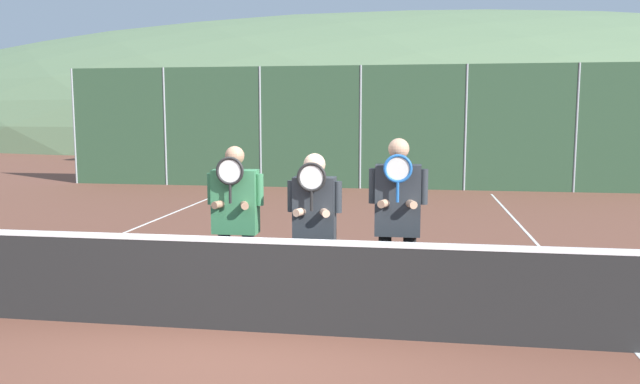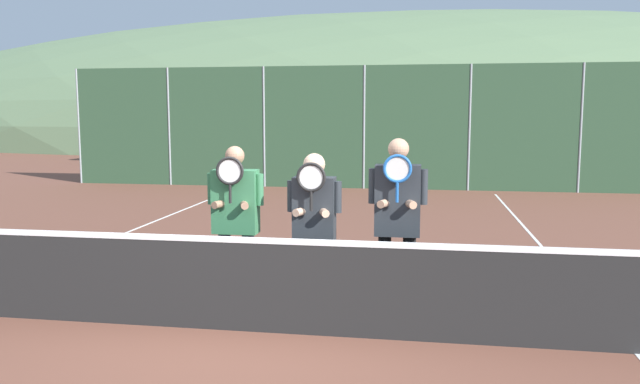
# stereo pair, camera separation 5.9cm
# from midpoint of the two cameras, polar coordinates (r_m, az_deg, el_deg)

# --- Properties ---
(ground_plane) EXTENTS (120.00, 120.00, 0.00)m
(ground_plane) POSITION_cam_midpoint_polar(r_m,az_deg,el_deg) (6.20, -6.26, -12.54)
(ground_plane) COLOR brown
(hill_distant) EXTENTS (103.98, 57.77, 20.22)m
(hill_distant) POSITION_cam_midpoint_polar(r_m,az_deg,el_deg) (56.66, 7.78, 4.99)
(hill_distant) COLOR #5B7551
(hill_distant) RESTS_ON ground_plane
(clubhouse_building) EXTENTS (15.70, 5.50, 3.47)m
(clubhouse_building) POSITION_cam_midpoint_polar(r_m,az_deg,el_deg) (26.37, 1.60, 6.45)
(clubhouse_building) COLOR #9EA3A8
(clubhouse_building) RESTS_ON ground_plane
(fence_back) EXTENTS (17.24, 0.06, 3.41)m
(fence_back) POSITION_cam_midpoint_polar(r_m,az_deg,el_deg) (17.46, 4.14, 5.90)
(fence_back) COLOR gray
(fence_back) RESTS_ON ground_plane
(tennis_net) EXTENTS (9.46, 0.09, 1.03)m
(tennis_net) POSITION_cam_midpoint_polar(r_m,az_deg,el_deg) (6.06, -6.32, -8.28)
(tennis_net) COLOR gray
(tennis_net) RESTS_ON ground_plane
(court_line_left_sideline) EXTENTS (0.05, 16.00, 0.01)m
(court_line_left_sideline) POSITION_cam_midpoint_polar(r_m,az_deg,el_deg) (10.23, -20.91, -5.06)
(court_line_left_sideline) COLOR white
(court_line_left_sideline) RESTS_ON ground_plane
(court_line_right_sideline) EXTENTS (0.05, 16.00, 0.01)m
(court_line_right_sideline) POSITION_cam_midpoint_polar(r_m,az_deg,el_deg) (9.07, 21.45, -6.61)
(court_line_right_sideline) COLOR white
(court_line_right_sideline) RESTS_ON ground_plane
(player_leftmost) EXTENTS (0.60, 0.34, 1.76)m
(player_leftmost) POSITION_cam_midpoint_polar(r_m,az_deg,el_deg) (6.58, -7.47, -2.07)
(player_leftmost) COLOR #232838
(player_leftmost) RESTS_ON ground_plane
(player_center_left) EXTENTS (0.55, 0.34, 1.70)m
(player_center_left) POSITION_cam_midpoint_polar(r_m,az_deg,el_deg) (6.28, -0.26, -2.71)
(player_center_left) COLOR #232838
(player_center_left) RESTS_ON ground_plane
(player_center_right) EXTENTS (0.58, 0.34, 1.85)m
(player_center_right) POSITION_cam_midpoint_polar(r_m,az_deg,el_deg) (6.21, 7.37, -2.16)
(player_center_right) COLOR black
(player_center_right) RESTS_ON ground_plane
(car_far_left) EXTENTS (4.47, 1.92, 1.78)m
(car_far_left) POSITION_cam_midpoint_polar(r_m,az_deg,el_deg) (20.88, -8.84, 3.84)
(car_far_left) COLOR maroon
(car_far_left) RESTS_ON ground_plane
(car_left_of_center) EXTENTS (4.48, 2.05, 1.82)m
(car_left_of_center) POSITION_cam_midpoint_polar(r_m,az_deg,el_deg) (20.32, 5.49, 3.87)
(car_left_of_center) COLOR #285638
(car_left_of_center) RESTS_ON ground_plane
(car_center) EXTENTS (4.59, 1.91, 1.74)m
(car_center) POSITION_cam_midpoint_polar(r_m,az_deg,el_deg) (20.51, 20.13, 3.39)
(car_center) COLOR navy
(car_center) RESTS_ON ground_plane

